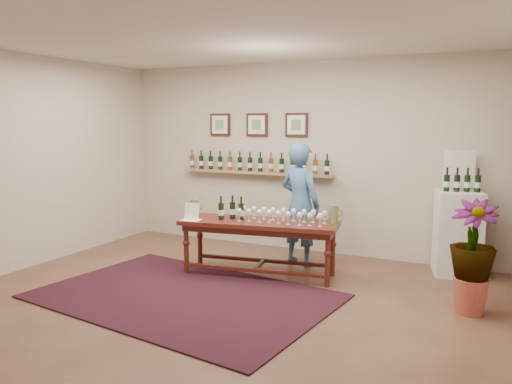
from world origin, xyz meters
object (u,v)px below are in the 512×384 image
at_px(display_pedestal, 457,233).
at_px(tasting_table, 259,229).
at_px(person, 300,204).
at_px(potted_plant, 472,257).

bearing_deg(display_pedestal, tasting_table, -153.26).
bearing_deg(tasting_table, display_pedestal, 17.00).
relative_size(tasting_table, display_pedestal, 1.92).
distance_m(display_pedestal, person, 2.02).
bearing_deg(display_pedestal, potted_plant, -80.21).
bearing_deg(potted_plant, person, 157.57).
relative_size(tasting_table, person, 1.24).
bearing_deg(tasting_table, potted_plant, -14.67).
distance_m(display_pedestal, potted_plant, 1.36).
relative_size(tasting_table, potted_plant, 2.05).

